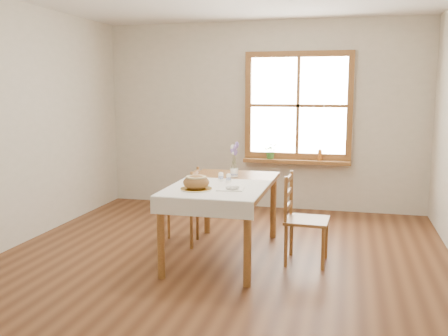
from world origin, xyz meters
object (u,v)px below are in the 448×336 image
(chair_left, at_px, (179,206))
(flower_vase, at_px, (234,173))
(chair_right, at_px, (307,219))
(bread_plate, at_px, (196,189))
(dining_table, at_px, (224,191))

(chair_left, height_order, flower_vase, flower_vase)
(chair_left, bearing_deg, chair_right, 72.74)
(chair_left, distance_m, flower_vase, 0.71)
(chair_left, distance_m, bread_plate, 0.90)
(chair_right, relative_size, bread_plate, 3.10)
(dining_table, relative_size, flower_vase, 17.86)
(dining_table, height_order, bread_plate, bread_plate)
(bread_plate, relative_size, flower_vase, 3.14)
(chair_left, relative_size, chair_right, 0.95)
(bread_plate, height_order, flower_vase, flower_vase)
(chair_right, relative_size, flower_vase, 9.71)
(chair_right, bearing_deg, bread_plate, 116.28)
(dining_table, distance_m, chair_left, 0.68)
(bread_plate, bearing_deg, flower_vase, 76.53)
(dining_table, xyz_separation_m, flower_vase, (0.03, 0.31, 0.13))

